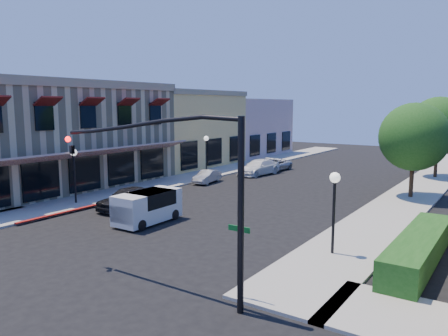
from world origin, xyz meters
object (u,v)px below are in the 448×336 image
Objects in this scene: lamppost_left_near at (74,162)px; lamppost_right_near at (334,192)px; parked_car_d at (275,165)px; parked_car_b at (207,177)px; signal_mast_arm at (184,175)px; street_tree_a at (414,137)px; lamppost_left_far at (206,145)px; parked_car_a at (128,198)px; street_tree_b at (438,126)px; parked_car_c at (259,167)px; white_van at (147,205)px; street_name_sign at (239,250)px; lamppost_right_far at (414,155)px.

lamppost_left_near and lamppost_right_near have the same top height.
parked_car_d is (-13.30, 20.16, -2.18)m from lamppost_right_near.
signal_mast_arm is at bearing -63.30° from parked_car_b.
lamppost_left_near is at bearing -141.02° from street_tree_a.
parked_car_b is 0.80× the size of parked_car_d.
signal_mast_arm is at bearing -98.17° from street_tree_a.
lamppost_left_far reaches higher than parked_car_a.
street_tree_b is 1.76× the size of parked_car_d.
street_tree_b is (0.00, 10.00, 0.35)m from street_tree_a.
lamppost_left_near is at bearing -90.00° from lamppost_left_far.
lamppost_right_near is at bearing 67.88° from signal_mast_arm.
lamppost_left_near reaches higher than parked_car_a.
street_tree_a is 1.60× the size of parked_car_a.
parked_car_a is 0.86× the size of parked_car_c.
white_van is 0.97× the size of parked_car_d.
lamppost_left_far is at bearing 180.00° from street_tree_a.
street_name_sign is 0.70× the size of lamppost_right_near.
street_tree_a is at bearing 0.00° from lamppost_left_far.
lamppost_left_far is (-17.30, -10.00, -1.81)m from street_tree_b.
lamppost_left_near reaches higher than parked_car_b.
parked_car_d is (3.70, 20.16, -2.18)m from lamppost_left_near.
street_tree_b reaches higher than white_van.
lamppost_left_far is 7.51m from parked_car_d.
parked_car_a is (-13.30, -15.03, -2.05)m from lamppost_right_far.
signal_mast_arm is 2.01× the size of parked_car_d.
signal_mast_arm reaches higher than white_van.
street_tree_a is at bearing -4.48° from parked_car_c.
street_name_sign is 28.75m from parked_car_d.
lamppost_right_far is at bearing 6.71° from lamppost_left_far.
lamppost_right_far is (-0.30, -8.00, -1.81)m from street_tree_b.
parked_car_a is (-3.22, 1.62, -0.29)m from white_van.
parked_car_d is at bearing 97.96° from parked_car_c.
signal_mast_arm is 1.98× the size of parked_car_a.
parked_car_b is 0.67× the size of parked_car_c.
signal_mast_arm is at bearing -38.19° from white_van.
lamppost_left_near is 1.00× the size of lamppost_right_far.
street_tree_a is 2.49m from lamppost_right_far.
lamppost_right_far is 0.92× the size of white_van.
parked_car_c reaches higher than parked_car_d.
lamppost_right_near is at bearing 3.71° from white_van.
lamppost_right_near is 10.25m from white_van.
lamppost_right_far is 0.88× the size of parked_car_a.
lamppost_left_near is 23.35m from lamppost_right_far.
parked_car_a is 19.20m from parked_car_d.
street_tree_b is 1.97× the size of lamppost_right_near.
signal_mast_arm is at bearing -156.80° from street_name_sign.
parked_car_a is at bearing 144.97° from signal_mast_arm.
lamppost_right_near is 21.68m from parked_car_c.
street_name_sign is 0.70× the size of lamppost_left_near.
parked_car_a is (-12.30, 6.77, -1.01)m from street_name_sign.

